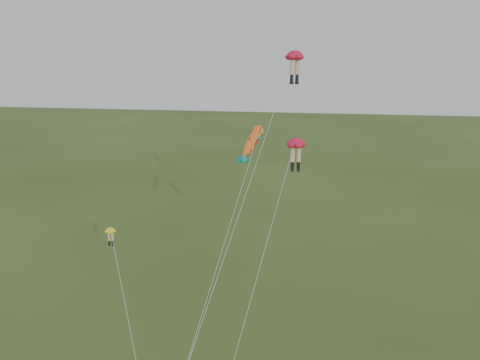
# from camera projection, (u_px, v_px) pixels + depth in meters

# --- Properties ---
(legs_kite_red_high) EXTENTS (6.95, 13.62, 20.89)m
(legs_kite_red_high) POSITION_uv_depth(u_px,v_px,m) (293.00, 62.00, 39.85)
(legs_kite_red_high) COLOR red
(legs_kite_red_high) RESTS_ON ground
(legs_kite_red_mid) EXTENTS (4.36, 9.97, 14.90)m
(legs_kite_red_mid) POSITION_uv_depth(u_px,v_px,m) (295.00, 149.00, 37.59)
(legs_kite_red_mid) COLOR red
(legs_kite_red_mid) RESTS_ON ground
(legs_kite_yellow) EXTENTS (5.23, 7.60, 8.52)m
(legs_kite_yellow) POSITION_uv_depth(u_px,v_px,m) (112.00, 242.00, 38.02)
(legs_kite_yellow) COLOR yellow
(legs_kite_yellow) RESTS_ON ground
(fish_kite) EXTENTS (4.21, 11.31, 15.65)m
(fish_kite) POSITION_uv_depth(u_px,v_px,m) (252.00, 142.00, 39.99)
(fish_kite) COLOR yellow
(fish_kite) RESTS_ON ground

